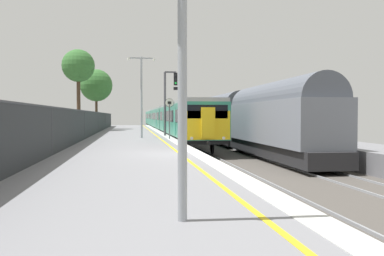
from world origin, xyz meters
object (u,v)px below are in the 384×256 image
at_px(speed_limit_sign, 169,113).
at_px(signal_gantry, 168,96).
at_px(platform_lamp_near, 182,20).
at_px(background_tree_left, 78,67).
at_px(commuter_train_at_platform, 164,118).
at_px(platform_lamp_mid, 141,90).
at_px(background_tree_centre, 96,86).
at_px(freight_train_adjacent_track, 244,118).

bearing_deg(speed_limit_sign, signal_gantry, 85.78).
bearing_deg(platform_lamp_near, background_tree_left, 99.05).
xyz_separation_m(commuter_train_at_platform, signal_gantry, (-1.48, -22.37, 1.93)).
bearing_deg(background_tree_left, commuter_train_at_platform, 43.83).
distance_m(platform_lamp_near, platform_lamp_mid, 23.81).
height_order(platform_lamp_near, background_tree_centre, background_tree_centre).
relative_size(background_tree_left, background_tree_centre, 1.22).
xyz_separation_m(platform_lamp_mid, background_tree_left, (-6.34, 16.02, 3.41)).
xyz_separation_m(commuter_train_at_platform, platform_lamp_near, (-3.68, -49.45, 1.70)).
bearing_deg(speed_limit_sign, commuter_train_at_platform, 86.14).
bearing_deg(background_tree_centre, platform_lamp_mid, -77.09).
xyz_separation_m(platform_lamp_near, platform_lamp_mid, (0.00, 23.81, 0.43)).
xyz_separation_m(speed_limit_sign, background_tree_left, (-8.18, 17.73, 5.05)).
distance_m(speed_limit_sign, platform_lamp_mid, 3.00).
distance_m(signal_gantry, background_tree_centre, 19.12).
bearing_deg(background_tree_centre, freight_train_adjacent_track, -58.50).
xyz_separation_m(platform_lamp_near, background_tree_left, (-6.34, 39.83, 3.83)).
xyz_separation_m(speed_limit_sign, background_tree_centre, (-6.64, 22.67, 3.37)).
distance_m(speed_limit_sign, platform_lamp_near, 22.21).
bearing_deg(freight_train_adjacent_track, platform_lamp_mid, -175.71).
bearing_deg(platform_lamp_mid, platform_lamp_near, -90.00).
relative_size(freight_train_adjacent_track, platform_lamp_near, 5.67).
bearing_deg(platform_lamp_mid, background_tree_centre, 102.91).
bearing_deg(signal_gantry, background_tree_centre, 111.62).
bearing_deg(speed_limit_sign, platform_lamp_near, -94.75).
bearing_deg(platform_lamp_near, freight_train_adjacent_track, 72.50).
bearing_deg(signal_gantry, platform_lamp_near, -94.65).
height_order(commuter_train_at_platform, freight_train_adjacent_track, freight_train_adjacent_track).
relative_size(platform_lamp_near, platform_lamp_mid, 0.86).
bearing_deg(speed_limit_sign, platform_lamp_mid, 137.03).
bearing_deg(platform_lamp_near, speed_limit_sign, 85.25).
relative_size(freight_train_adjacent_track, platform_lamp_mid, 4.87).
height_order(commuter_train_at_platform, background_tree_left, background_tree_left).
bearing_deg(signal_gantry, speed_limit_sign, -94.22).
bearing_deg(background_tree_centre, commuter_train_at_platform, 28.90).
distance_m(commuter_train_at_platform, speed_limit_sign, 27.42).
xyz_separation_m(freight_train_adjacent_track, platform_lamp_mid, (-7.69, -0.58, 1.95)).
height_order(freight_train_adjacent_track, platform_lamp_mid, platform_lamp_mid).
bearing_deg(platform_lamp_mid, signal_gantry, 56.06).
bearing_deg(freight_train_adjacent_track, background_tree_centre, 121.50).
relative_size(speed_limit_sign, platform_lamp_near, 0.56).
xyz_separation_m(signal_gantry, speed_limit_sign, (-0.37, -4.99, -1.44)).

